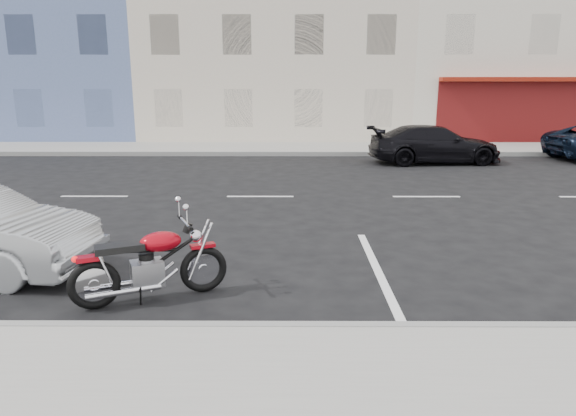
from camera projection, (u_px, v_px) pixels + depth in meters
name	position (u px, v px, depth m)	size (l,w,h in m)	color
ground	(343.00, 197.00, 12.33)	(120.00, 120.00, 0.00)	black
sidewalk_far	(199.00, 148.00, 20.78)	(80.00, 3.40, 0.15)	gray
curb_far	(191.00, 154.00, 19.13)	(80.00, 0.12, 0.16)	gray
bldg_blue	(46.00, 7.00, 26.67)	(12.00, 12.00, 13.00)	slate
bldg_cream	(277.00, 22.00, 26.79)	(12.00, 12.00, 11.50)	beige
bldg_corner	(527.00, 12.00, 26.62)	(14.00, 12.00, 12.50)	beige
motorcycle	(205.00, 259.00, 6.64)	(1.84, 0.95, 0.98)	black
car_far	(434.00, 144.00, 17.34)	(1.78, 4.39, 1.27)	black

